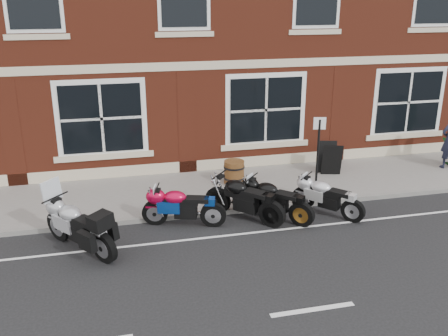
{
  "coord_description": "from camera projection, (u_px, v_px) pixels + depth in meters",
  "views": [
    {
      "loc": [
        -3.34,
        -10.06,
        5.37
      ],
      "look_at": [
        -0.54,
        1.6,
        1.19
      ],
      "focal_mm": 40.0,
      "sensor_mm": 36.0,
      "label": 1
    }
  ],
  "objects": [
    {
      "name": "a_board_sign",
      "position": [
        329.0,
        158.0,
        15.3
      ],
      "size": [
        0.68,
        0.53,
        0.99
      ],
      "primitive_type": null,
      "rotation": [
        0.0,
        0.0,
        -0.26
      ],
      "color": "black",
      "rests_on": "sidewalk"
    },
    {
      "name": "sidewalk",
      "position": [
        231.0,
        188.0,
        14.47
      ],
      "size": [
        30.0,
        3.0,
        0.12
      ],
      "primitive_type": "cube",
      "color": "slate",
      "rests_on": "ground"
    },
    {
      "name": "ground",
      "position": [
        262.0,
        236.0,
        11.74
      ],
      "size": [
        80.0,
        80.0,
        0.0
      ],
      "primitive_type": "plane",
      "color": "black",
      "rests_on": "ground"
    },
    {
      "name": "moto_sport_silver",
      "position": [
        327.0,
        196.0,
        12.73
      ],
      "size": [
        1.36,
        1.63,
        0.9
      ],
      "rotation": [
        0.0,
        0.0,
        0.68
      ],
      "color": "black",
      "rests_on": "ground"
    },
    {
      "name": "moto_touring_silver",
      "position": [
        79.0,
        224.0,
        10.92
      ],
      "size": [
        1.54,
        1.93,
        1.53
      ],
      "rotation": [
        0.0,
        0.0,
        0.66
      ],
      "color": "black",
      "rests_on": "ground"
    },
    {
      "name": "moto_sport_black",
      "position": [
        274.0,
        198.0,
        12.47
      ],
      "size": [
        1.55,
        1.64,
        0.96
      ],
      "rotation": [
        0.0,
        0.0,
        0.75
      ],
      "color": "black",
      "rests_on": "ground"
    },
    {
      "name": "kerb",
      "position": [
        246.0,
        210.0,
        13.02
      ],
      "size": [
        30.0,
        0.16,
        0.12
      ],
      "primitive_type": "cube",
      "color": "slate",
      "rests_on": "ground"
    },
    {
      "name": "parking_sign",
      "position": [
        318.0,
        153.0,
        13.13
      ],
      "size": [
        0.32,
        0.09,
        2.27
      ],
      "rotation": [
        0.0,
        0.0,
        -0.23
      ],
      "color": "black",
      "rests_on": "sidewalk"
    },
    {
      "name": "moto_sport_red",
      "position": [
        182.0,
        205.0,
        12.11
      ],
      "size": [
        2.01,
        0.76,
        0.93
      ],
      "rotation": [
        0.0,
        0.0,
        1.26
      ],
      "color": "black",
      "rests_on": "ground"
    },
    {
      "name": "moto_naked_black",
      "position": [
        243.0,
        197.0,
        12.46
      ],
      "size": [
        1.65,
        1.78,
        1.03
      ],
      "rotation": [
        0.0,
        0.0,
        0.74
      ],
      "color": "black",
      "rests_on": "ground"
    },
    {
      "name": "barrel_planter",
      "position": [
        234.0,
        172.0,
        14.58
      ],
      "size": [
        0.62,
        0.62,
        0.68
      ],
      "color": "#4D3514",
      "rests_on": "sidewalk"
    }
  ]
}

